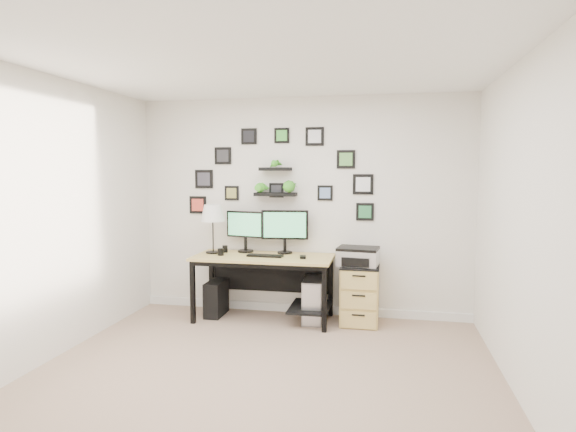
% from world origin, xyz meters
% --- Properties ---
extents(room, '(4.00, 4.00, 4.00)m').
position_xyz_m(room, '(0.00, 1.98, 0.05)').
color(room, tan).
rests_on(room, ground).
extents(desk, '(1.60, 0.70, 0.75)m').
position_xyz_m(desk, '(-0.35, 1.67, 0.63)').
color(desk, tan).
rests_on(desk, ground).
extents(monitor_left, '(0.48, 0.22, 0.50)m').
position_xyz_m(monitor_left, '(-0.66, 1.84, 1.04)').
color(monitor_left, black).
rests_on(monitor_left, desk).
extents(monitor_right, '(0.55, 0.20, 0.52)m').
position_xyz_m(monitor_right, '(-0.17, 1.85, 1.06)').
color(monitor_right, black).
rests_on(monitor_right, desk).
extents(keyboard, '(0.42, 0.15, 0.02)m').
position_xyz_m(keyboard, '(-0.35, 1.60, 0.76)').
color(keyboard, black).
rests_on(keyboard, desk).
extents(mouse, '(0.08, 0.11, 0.03)m').
position_xyz_m(mouse, '(0.09, 1.57, 0.77)').
color(mouse, black).
rests_on(mouse, desk).
extents(table_lamp, '(0.28, 0.28, 0.58)m').
position_xyz_m(table_lamp, '(-1.02, 1.71, 1.21)').
color(table_lamp, black).
rests_on(table_lamp, desk).
extents(mug, '(0.07, 0.07, 0.08)m').
position_xyz_m(mug, '(-0.88, 1.57, 0.79)').
color(mug, black).
rests_on(mug, desk).
extents(pen_cup, '(0.06, 0.06, 0.08)m').
position_xyz_m(pen_cup, '(-0.90, 1.78, 0.79)').
color(pen_cup, black).
rests_on(pen_cup, desk).
extents(pc_tower_black, '(0.18, 0.41, 0.41)m').
position_xyz_m(pc_tower_black, '(-0.98, 1.68, 0.21)').
color(pc_tower_black, black).
rests_on(pc_tower_black, ground).
extents(pc_tower_grey, '(0.25, 0.51, 0.49)m').
position_xyz_m(pc_tower_grey, '(0.19, 1.70, 0.25)').
color(pc_tower_grey, gray).
rests_on(pc_tower_grey, ground).
extents(file_cabinet, '(0.43, 0.53, 0.67)m').
position_xyz_m(file_cabinet, '(0.72, 1.72, 0.34)').
color(file_cabinet, tan).
rests_on(file_cabinet, ground).
extents(printer, '(0.48, 0.40, 0.20)m').
position_xyz_m(printer, '(0.70, 1.71, 0.77)').
color(printer, silver).
rests_on(printer, file_cabinet).
extents(wall_decor, '(2.29, 0.18, 1.09)m').
position_xyz_m(wall_decor, '(-0.28, 1.93, 1.66)').
color(wall_decor, black).
rests_on(wall_decor, ground).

